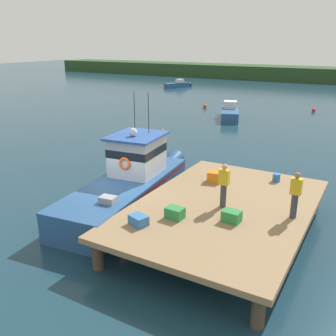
{
  "coord_description": "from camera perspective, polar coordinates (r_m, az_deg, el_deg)",
  "views": [
    {
      "loc": [
        9.3,
        -12.02,
        6.93
      ],
      "look_at": [
        1.2,
        2.14,
        1.4
      ],
      "focal_mm": 40.19,
      "sensor_mm": 36.0,
      "label": 1
    }
  ],
  "objects": [
    {
      "name": "ground_plane",
      "position": [
        16.71,
        -7.27,
        -5.94
      ],
      "size": [
        200.0,
        200.0,
        0.0
      ],
      "primitive_type": "plane",
      "color": "#193847"
    },
    {
      "name": "dock",
      "position": [
        14.11,
        8.46,
        -6.02
      ],
      "size": [
        6.0,
        9.0,
        1.2
      ],
      "color": "#4C3D2D",
      "rests_on": "ground"
    },
    {
      "name": "main_fishing_boat",
      "position": [
        16.76,
        -5.61,
        -2.06
      ],
      "size": [
        3.41,
        9.94,
        4.8
      ],
      "color": "#285184",
      "rests_on": "ground"
    },
    {
      "name": "crate_single_far",
      "position": [
        12.46,
        -4.5,
        -7.88
      ],
      "size": [
        0.71,
        0.6,
        0.32
      ],
      "primitive_type": "cube",
      "rotation": [
        0.0,
        0.0,
        -0.31
      ],
      "color": "#3370B2",
      "rests_on": "dock"
    },
    {
      "name": "crate_stack_mid_dock",
      "position": [
        16.17,
        7.09,
        -1.34
      ],
      "size": [
        0.69,
        0.57,
        0.44
      ],
      "primitive_type": "cube",
      "rotation": [
        0.0,
        0.0,
        0.24
      ],
      "color": "orange",
      "rests_on": "dock"
    },
    {
      "name": "crate_single_by_cleat",
      "position": [
        12.85,
        1.05,
        -6.82
      ],
      "size": [
        0.63,
        0.48,
        0.38
      ],
      "primitive_type": "cube",
      "rotation": [
        0.0,
        0.0,
        -0.06
      ],
      "color": "#2D8442",
      "rests_on": "dock"
    },
    {
      "name": "crate_stack_near_edge",
      "position": [
        12.79,
        9.62,
        -7.22
      ],
      "size": [
        0.63,
        0.48,
        0.38
      ],
      "primitive_type": "cube",
      "rotation": [
        0.0,
        0.0,
        -0.07
      ],
      "color": "#2D8442",
      "rests_on": "dock"
    },
    {
      "name": "bait_bucket",
      "position": [
        16.77,
        16.11,
        -1.41
      ],
      "size": [
        0.32,
        0.32,
        0.34
      ],
      "primitive_type": "cylinder",
      "color": "#2866B2",
      "rests_on": "dock"
    },
    {
      "name": "deckhand_by_the_boat",
      "position": [
        13.59,
        8.46,
        -2.5
      ],
      "size": [
        0.36,
        0.22,
        1.63
      ],
      "color": "#383842",
      "rests_on": "dock"
    },
    {
      "name": "deckhand_further_back",
      "position": [
        13.31,
        18.75,
        -3.79
      ],
      "size": [
        0.36,
        0.22,
        1.63
      ],
      "color": "#383842",
      "rests_on": "dock"
    },
    {
      "name": "moored_boat_near_channel",
      "position": [
        36.36,
        9.36,
        8.34
      ],
      "size": [
        3.25,
        6.01,
        1.52
      ],
      "color": "#285184",
      "rests_on": "ground"
    },
    {
      "name": "moored_boat_mid_harbor",
      "position": [
        60.49,
        1.53,
        12.55
      ],
      "size": [
        2.93,
        4.81,
        1.23
      ],
      "color": "#285184",
      "rests_on": "ground"
    },
    {
      "name": "mooring_buoy_inshore",
      "position": [
        29.99,
        -0.87,
        5.69
      ],
      "size": [
        0.32,
        0.32,
        0.32
      ],
      "primitive_type": "sphere",
      "color": "#EA5B19",
      "rests_on": "ground"
    },
    {
      "name": "mooring_buoy_channel_marker",
      "position": [
        41.6,
        5.61,
        9.35
      ],
      "size": [
        0.43,
        0.43,
        0.43
      ],
      "primitive_type": "sphere",
      "color": "#EA5B19",
      "rests_on": "ground"
    },
    {
      "name": "mooring_buoy_spare_mooring",
      "position": [
        41.72,
        21.21,
        8.18
      ],
      "size": [
        0.38,
        0.38,
        0.38
      ],
      "primitive_type": "sphere",
      "color": "red",
      "rests_on": "ground"
    },
    {
      "name": "far_shoreline",
      "position": [
        74.82,
        23.17,
        12.89
      ],
      "size": [
        120.0,
        8.0,
        2.4
      ],
      "primitive_type": "cube",
      "color": "#284723",
      "rests_on": "ground"
    }
  ]
}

